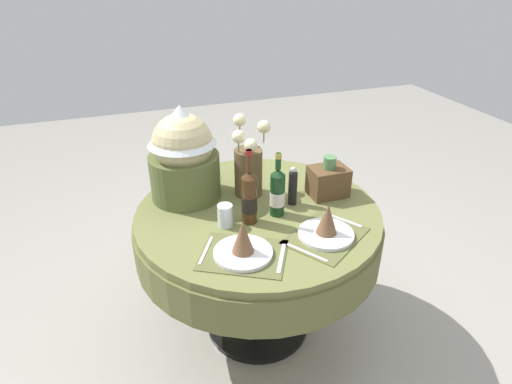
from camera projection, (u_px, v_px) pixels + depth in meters
The scene contains 11 objects.
ground at pixel (258, 324), 2.41m from camera, with size 8.00×8.00×0.00m, color #9E998E.
dining_table at pixel (258, 233), 2.11m from camera, with size 1.18×1.18×0.75m.
place_setting_left at pixel (243, 246), 1.71m from camera, with size 0.42×0.39×0.16m.
place_setting_right at pixel (327, 227), 1.83m from camera, with size 0.43×0.40×0.16m.
flower_vase at pixel (248, 165), 2.12m from camera, with size 0.22×0.23×0.39m.
wine_bottle_left at pixel (249, 197), 1.89m from camera, with size 0.07×0.07×0.35m.
wine_bottle_right at pixel (277, 192), 1.96m from camera, with size 0.07×0.07×0.31m.
tumbler_near_left at pixel (225, 216), 1.90m from camera, with size 0.07×0.07×0.10m, color silver.
pepper_mill at pixel (293, 187), 2.05m from camera, with size 0.04×0.04×0.20m.
gift_tub_back_left at pixel (183, 151), 2.05m from camera, with size 0.34×0.34×0.47m.
woven_basket_side_right at pixel (328, 180), 2.14m from camera, with size 0.18×0.14×0.21m.
Camera 1 is at (-0.58, -1.65, 1.81)m, focal length 30.25 mm.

